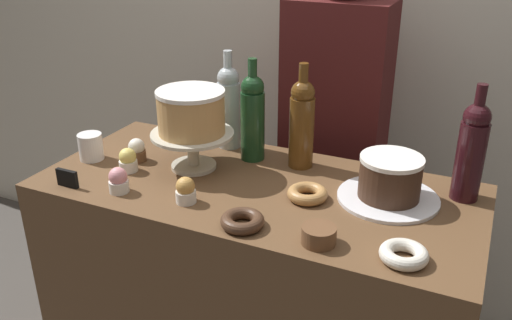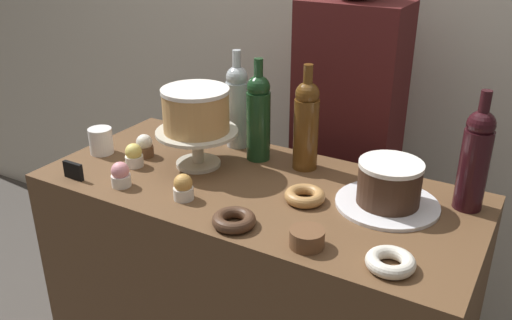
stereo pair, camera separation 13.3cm
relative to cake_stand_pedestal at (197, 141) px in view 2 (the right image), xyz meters
The scene contains 21 objects.
back_wall 0.91m from the cake_stand_pedestal, 74.89° to the left, with size 6.00×0.05×2.60m.
display_counter 0.60m from the cake_stand_pedestal, ahead, with size 1.27×0.58×0.94m.
cake_stand_pedestal is the anchor object (origin of this frame).
white_layer_cake 0.10m from the cake_stand_pedestal, 90.00° to the left, with size 0.20×0.20×0.13m.
silver_serving_platter 0.60m from the cake_stand_pedestal, ahead, with size 0.28×0.28×0.01m.
chocolate_round_cake 0.59m from the cake_stand_pedestal, ahead, with size 0.17×0.17×0.12m.
wine_bottle_dark_red 0.79m from the cake_stand_pedestal, 10.29° to the left, with size 0.08×0.08×0.33m.
wine_bottle_green 0.21m from the cake_stand_pedestal, 45.76° to the left, with size 0.08×0.08×0.33m.
wine_bottle_amber 0.34m from the cake_stand_pedestal, 27.09° to the left, with size 0.08×0.08×0.33m.
wine_bottle_clear 0.21m from the cake_stand_pedestal, 83.68° to the left, with size 0.08×0.08×0.33m.
cupcake_caramel 0.23m from the cake_stand_pedestal, 64.75° to the right, with size 0.06×0.06×0.07m.
cupcake_vanilla 0.20m from the cake_stand_pedestal, behind, with size 0.06×0.06×0.07m.
cupcake_lemon 0.20m from the cake_stand_pedestal, 148.03° to the right, with size 0.06×0.06×0.07m.
cupcake_strawberry 0.26m from the cake_stand_pedestal, 115.38° to the right, with size 0.06×0.06×0.07m.
donut_maple 0.40m from the cake_stand_pedestal, ahead, with size 0.11×0.11×0.03m.
donut_chocolate 0.39m from the cake_stand_pedestal, 40.93° to the right, with size 0.11×0.11×0.03m.
donut_sugar 0.73m from the cake_stand_pedestal, 18.63° to the right, with size 0.11×0.11×0.03m.
cookie_stack 0.55m from the cake_stand_pedestal, 26.53° to the right, with size 0.08×0.08×0.04m.
price_sign_chalkboard 0.38m from the cake_stand_pedestal, 134.88° to the right, with size 0.07×0.01×0.05m.
coffee_cup_ceramic 0.34m from the cake_stand_pedestal, 166.13° to the right, with size 0.08×0.08×0.09m.
barista_figure 0.62m from the cake_stand_pedestal, 60.49° to the left, with size 0.36×0.22×1.60m.
Camera 2 is at (0.71, -1.22, 1.66)m, focal length 38.42 mm.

